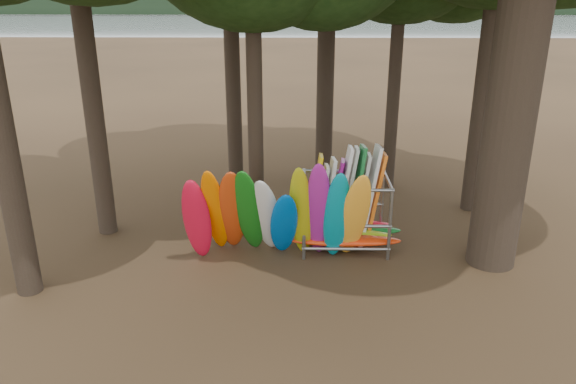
{
  "coord_description": "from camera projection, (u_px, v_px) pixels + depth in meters",
  "views": [
    {
      "loc": [
        -0.53,
        -12.83,
        6.84
      ],
      "look_at": [
        -0.78,
        1.5,
        1.4
      ],
      "focal_mm": 35.0,
      "sensor_mm": 36.0,
      "label": 1
    }
  ],
  "objects": [
    {
      "name": "ground",
      "position": [
        317.0,
        264.0,
        14.41
      ],
      "size": [
        120.0,
        120.0,
        0.0
      ],
      "primitive_type": "plane",
      "color": "#47331E",
      "rests_on": "ground"
    },
    {
      "name": "far_shore",
      "position": [
        301.0,
        4.0,
        116.53
      ],
      "size": [
        160.0,
        4.0,
        4.0
      ],
      "primitive_type": "cube",
      "color": "black",
      "rests_on": "ground"
    },
    {
      "name": "lake",
      "position": [
        302.0,
        38.0,
        70.5
      ],
      "size": [
        160.0,
        160.0,
        0.0
      ],
      "primitive_type": "plane",
      "color": "gray",
      "rests_on": "ground"
    },
    {
      "name": "storage_rack",
      "position": [
        345.0,
        214.0,
        15.04
      ],
      "size": [
        3.15,
        1.56,
        2.83
      ],
      "color": "gray",
      "rests_on": "ground"
    },
    {
      "name": "kayak_row",
      "position": [
        275.0,
        215.0,
        14.02
      ],
      "size": [
        4.76,
        2.14,
        3.09
      ],
      "color": "red",
      "rests_on": "ground"
    }
  ]
}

